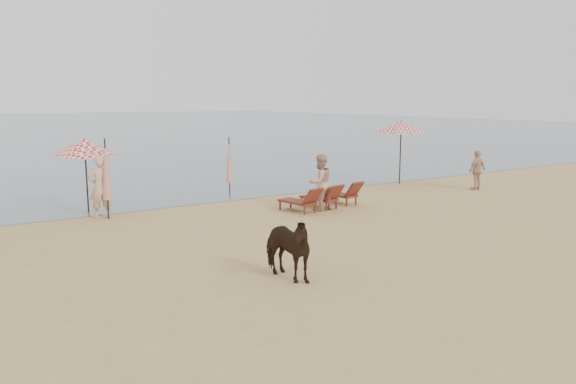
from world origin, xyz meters
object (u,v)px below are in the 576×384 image
object	(u,v)px
umbrella_closed_left	(106,170)
beachgoer_right_b	(477,170)
umbrella_open_right	(401,127)
umbrella_open_left_b	(85,147)
beachgoer_left	(100,187)
beachgoer_right_a	(320,182)
umbrella_closed_right	(229,160)
cow	(285,247)
lounger_cluster_right	(323,196)

from	to	relation	value
umbrella_closed_left	beachgoer_right_b	distance (m)	14.37
umbrella_open_right	umbrella_open_left_b	bearing A→B (deg)	160.48
umbrella_open_right	beachgoer_left	distance (m)	12.92
umbrella_open_right	beachgoer_right_a	size ratio (longest dim) A/B	1.47
umbrella_closed_right	beachgoer_right_a	bearing A→B (deg)	-70.96
umbrella_open_left_b	beachgoer_right_b	size ratio (longest dim) A/B	1.54
umbrella_closed_left	cow	distance (m)	8.07
lounger_cluster_right	umbrella_open_right	distance (m)	6.98
beachgoer_right_b	lounger_cluster_right	bearing A→B (deg)	-5.36
umbrella_closed_left	beachgoer_left	bearing A→B (deg)	125.29
umbrella_open_right	umbrella_closed_right	world-z (taller)	umbrella_open_right
umbrella_closed_left	lounger_cluster_right	bearing A→B (deg)	-19.36
umbrella_open_left_b	beachgoer_right_a	bearing A→B (deg)	-46.72
umbrella_closed_right	beachgoer_right_b	world-z (taller)	umbrella_closed_right
umbrella_open_right	beachgoer_right_a	bearing A→B (deg)	-171.28
umbrella_open_left_b	beachgoer_left	size ratio (longest dim) A/B	1.27
umbrella_closed_right	beachgoer_right_a	world-z (taller)	umbrella_closed_right
umbrella_open_right	beachgoer_right_b	world-z (taller)	umbrella_open_right
umbrella_open_right	cow	world-z (taller)	umbrella_open_right
lounger_cluster_right	umbrella_closed_left	distance (m)	7.03
umbrella_open_right	cow	distance (m)	14.15
umbrella_open_left_b	umbrella_closed_right	distance (m)	5.23
cow	beachgoer_right_a	world-z (taller)	beachgoer_right_a
lounger_cluster_right	beachgoer_right_a	xyz separation A→B (m)	(-0.31, -0.21, 0.53)
umbrella_open_left_b	beachgoer_left	bearing A→B (deg)	-100.13
lounger_cluster_right	beachgoer_right_a	bearing A→B (deg)	-155.51
cow	beachgoer_right_b	distance (m)	13.86
umbrella_open_left_b	beachgoer_left	distance (m)	1.62
lounger_cluster_right	umbrella_closed_right	world-z (taller)	umbrella_closed_right
umbrella_open_right	beachgoer_right_a	xyz separation A→B (m)	(-6.44, -2.84, -1.54)
beachgoer_right_b	umbrella_closed_left	bearing A→B (deg)	-13.57
umbrella_open_left_b	umbrella_open_right	size ratio (longest dim) A/B	0.90
umbrella_open_left_b	umbrella_open_right	distance (m)	12.99
umbrella_open_right	beachgoer_right_b	size ratio (longest dim) A/B	1.70
umbrella_closed_left	cow	bearing A→B (deg)	-80.49
lounger_cluster_right	beachgoer_right_b	world-z (taller)	beachgoer_right_b
lounger_cluster_right	beachgoer_right_a	size ratio (longest dim) A/B	1.54
umbrella_open_left_b	umbrella_closed_right	xyz separation A→B (m)	(5.18, 0.02, -0.75)
cow	beachgoer_left	size ratio (longest dim) A/B	0.81
cow	beachgoer_right_b	bearing A→B (deg)	16.73
beachgoer_right_a	lounger_cluster_right	bearing A→B (deg)	-149.17
beachgoer_right_b	beachgoer_right_a	bearing A→B (deg)	-3.75
umbrella_open_right	umbrella_closed_left	xyz separation A→B (m)	(-12.68, -0.33, -0.95)
lounger_cluster_right	beachgoer_right_b	xyz separation A→B (m)	(7.57, -0.29, 0.40)
beachgoer_left	beachgoer_right_b	world-z (taller)	beachgoer_left
beachgoer_left	beachgoer_right_a	distance (m)	6.95
umbrella_open_right	cow	bearing A→B (deg)	-159.08
beachgoer_right_a	beachgoer_right_b	bearing A→B (deg)	175.87
umbrella_open_left_b	cow	world-z (taller)	umbrella_open_left_b
lounger_cluster_right	umbrella_open_left_b	distance (m)	7.92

